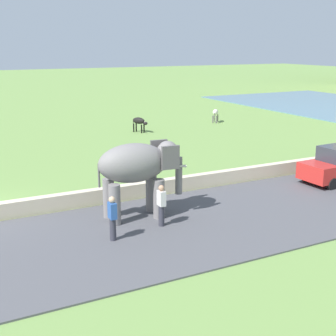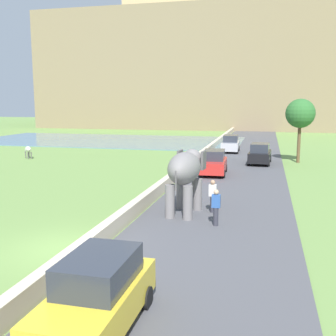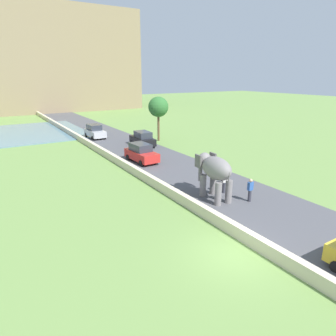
{
  "view_description": "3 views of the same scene",
  "coord_description": "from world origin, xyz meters",
  "px_view_note": "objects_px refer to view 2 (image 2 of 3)",
  "views": [
    {
      "loc": [
        19.17,
        -1.07,
        6.58
      ],
      "look_at": [
        2.46,
        7.49,
        1.57
      ],
      "focal_mm": 49.87,
      "sensor_mm": 36.0,
      "label": 1
    },
    {
      "loc": [
        7.09,
        -12.74,
        5.31
      ],
      "look_at": [
        1.41,
        10.59,
        1.35
      ],
      "focal_mm": 43.51,
      "sensor_mm": 36.0,
      "label": 2
    },
    {
      "loc": [
        -9.24,
        -8.9,
        8.1
      ],
      "look_at": [
        1.92,
        9.12,
        1.55
      ],
      "focal_mm": 32.39,
      "sensor_mm": 36.0,
      "label": 3
    }
  ],
  "objects_px": {
    "elephant": "(186,172)",
    "car_silver": "(231,144)",
    "person_trailing": "(216,207)",
    "car_red": "(214,163)",
    "car_yellow": "(97,295)",
    "cow_white": "(28,150)",
    "person_beside_elephant": "(213,196)",
    "car_black": "(260,154)"
  },
  "relations": [
    {
      "from": "person_trailing",
      "to": "car_silver",
      "type": "relative_size",
      "value": 0.4
    },
    {
      "from": "car_red",
      "to": "car_silver",
      "type": "xyz_separation_m",
      "value": [
        0.0,
        13.56,
        0.0
      ]
    },
    {
      "from": "person_beside_elephant",
      "to": "car_red",
      "type": "height_order",
      "value": "car_red"
    },
    {
      "from": "person_beside_elephant",
      "to": "person_trailing",
      "type": "relative_size",
      "value": 1.0
    },
    {
      "from": "elephant",
      "to": "car_silver",
      "type": "distance_m",
      "value": 24.28
    },
    {
      "from": "car_red",
      "to": "cow_white",
      "type": "bearing_deg",
      "value": 166.29
    },
    {
      "from": "person_trailing",
      "to": "car_yellow",
      "type": "bearing_deg",
      "value": -101.03
    },
    {
      "from": "elephant",
      "to": "person_beside_elephant",
      "type": "bearing_deg",
      "value": 15.28
    },
    {
      "from": "car_silver",
      "to": "cow_white",
      "type": "bearing_deg",
      "value": -152.94
    },
    {
      "from": "elephant",
      "to": "car_red",
      "type": "height_order",
      "value": "elephant"
    },
    {
      "from": "person_beside_elephant",
      "to": "person_trailing",
      "type": "xyz_separation_m",
      "value": [
        0.41,
        -2.06,
        0.0
      ]
    },
    {
      "from": "person_trailing",
      "to": "car_silver",
      "type": "height_order",
      "value": "car_silver"
    },
    {
      "from": "car_black",
      "to": "car_silver",
      "type": "height_order",
      "value": "same"
    },
    {
      "from": "elephant",
      "to": "car_red",
      "type": "bearing_deg",
      "value": 90.11
    },
    {
      "from": "car_yellow",
      "to": "car_red",
      "type": "relative_size",
      "value": 0.98
    },
    {
      "from": "person_trailing",
      "to": "car_black",
      "type": "xyz_separation_m",
      "value": [
        1.47,
        18.27,
        0.03
      ]
    },
    {
      "from": "elephant",
      "to": "person_trailing",
      "type": "distance_m",
      "value": 2.66
    },
    {
      "from": "elephant",
      "to": "car_silver",
      "type": "height_order",
      "value": "elephant"
    },
    {
      "from": "elephant",
      "to": "person_trailing",
      "type": "height_order",
      "value": "elephant"
    },
    {
      "from": "car_red",
      "to": "cow_white",
      "type": "height_order",
      "value": "car_red"
    },
    {
      "from": "elephant",
      "to": "cow_white",
      "type": "relative_size",
      "value": 2.8
    },
    {
      "from": "person_trailing",
      "to": "car_red",
      "type": "distance_m",
      "value": 12.52
    },
    {
      "from": "car_yellow",
      "to": "person_beside_elephant",
      "type": "bearing_deg",
      "value": 83.24
    },
    {
      "from": "elephant",
      "to": "person_trailing",
      "type": "xyz_separation_m",
      "value": [
        1.66,
        -1.72,
        -1.16
      ]
    },
    {
      "from": "person_beside_elephant",
      "to": "person_trailing",
      "type": "height_order",
      "value": "same"
    },
    {
      "from": "person_beside_elephant",
      "to": "car_black",
      "type": "relative_size",
      "value": 0.4
    },
    {
      "from": "person_trailing",
      "to": "car_red",
      "type": "bearing_deg",
      "value": 97.72
    },
    {
      "from": "elephant",
      "to": "car_silver",
      "type": "bearing_deg",
      "value": 90.05
    },
    {
      "from": "elephant",
      "to": "car_yellow",
      "type": "height_order",
      "value": "elephant"
    },
    {
      "from": "cow_white",
      "to": "car_black",
      "type": "bearing_deg",
      "value": 4.02
    },
    {
      "from": "elephant",
      "to": "person_beside_elephant",
      "type": "relative_size",
      "value": 2.16
    },
    {
      "from": "person_beside_elephant",
      "to": "car_red",
      "type": "relative_size",
      "value": 0.4
    },
    {
      "from": "car_yellow",
      "to": "cow_white",
      "type": "height_order",
      "value": "car_yellow"
    },
    {
      "from": "car_black",
      "to": "car_red",
      "type": "xyz_separation_m",
      "value": [
        -3.15,
        -5.87,
        0.0
      ]
    },
    {
      "from": "elephant",
      "to": "car_black",
      "type": "xyz_separation_m",
      "value": [
        3.13,
        16.55,
        -1.14
      ]
    },
    {
      "from": "person_beside_elephant",
      "to": "person_trailing",
      "type": "distance_m",
      "value": 2.1
    },
    {
      "from": "person_beside_elephant",
      "to": "car_red",
      "type": "bearing_deg",
      "value": 96.99
    },
    {
      "from": "person_trailing",
      "to": "car_silver",
      "type": "bearing_deg",
      "value": 93.7
    },
    {
      "from": "car_silver",
      "to": "cow_white",
      "type": "distance_m",
      "value": 20.18
    },
    {
      "from": "cow_white",
      "to": "car_silver",
      "type": "bearing_deg",
      "value": 27.06
    },
    {
      "from": "car_black",
      "to": "car_silver",
      "type": "distance_m",
      "value": 8.31
    },
    {
      "from": "car_red",
      "to": "car_silver",
      "type": "height_order",
      "value": "same"
    }
  ]
}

